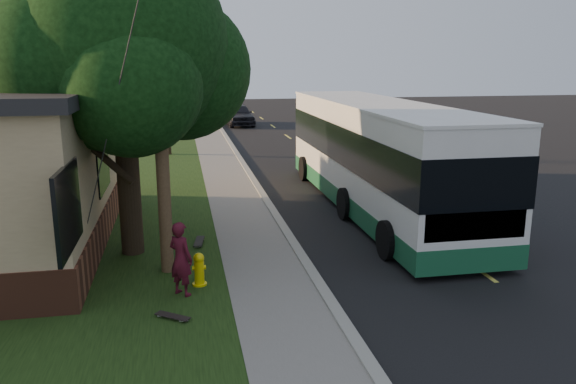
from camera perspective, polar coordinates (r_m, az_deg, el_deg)
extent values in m
plane|color=black|center=(13.04, 2.68, -8.84)|extent=(120.00, 120.00, 0.00)
cube|color=black|center=(23.31, 6.50, 1.08)|extent=(8.00, 80.00, 0.01)
cube|color=gray|center=(22.45, -3.29, 0.81)|extent=(0.25, 80.00, 0.12)
cube|color=slate|center=(22.35, -5.83, 0.65)|extent=(2.00, 80.00, 0.08)
cube|color=black|center=(22.33, -14.81, 0.25)|extent=(5.00, 80.00, 0.07)
cylinder|color=yellow|center=(12.59, -9.01, -8.13)|extent=(0.22, 0.22, 0.55)
sphere|color=yellow|center=(12.47, -9.06, -6.66)|extent=(0.24, 0.24, 0.24)
cylinder|color=yellow|center=(12.55, -9.03, -7.60)|extent=(0.30, 0.10, 0.10)
cylinder|color=yellow|center=(12.55, -9.03, -7.60)|extent=(0.10, 0.18, 0.10)
cylinder|color=yellow|center=(12.69, -8.96, -9.21)|extent=(0.32, 0.32, 0.04)
cylinder|color=#473321|center=(12.74, -13.09, 11.43)|extent=(0.30, 0.30, 9.00)
cylinder|color=#2D2D30|center=(11.76, -17.48, 7.27)|extent=(2.52, 3.21, 7.60)
cylinder|color=black|center=(14.57, -15.92, 1.55)|extent=(0.56, 0.56, 4.00)
sphere|color=black|center=(14.30, -16.75, 14.20)|extent=(5.20, 5.20, 5.20)
sphere|color=black|center=(14.83, -10.87, 12.14)|extent=(3.60, 3.60, 3.60)
sphere|color=black|center=(14.06, -21.81, 12.62)|extent=(3.80, 3.80, 3.80)
sphere|color=black|center=(12.98, -15.70, 10.43)|extent=(3.20, 3.20, 3.20)
sphere|color=black|center=(15.77, -18.60, 15.40)|extent=(3.40, 3.40, 3.40)
sphere|color=black|center=(15.49, -13.09, 18.01)|extent=(3.00, 3.00, 3.00)
cylinder|color=black|center=(29.91, -12.13, 6.90)|extent=(0.24, 0.24, 3.30)
cylinder|color=black|center=(29.78, -12.28, 10.05)|extent=(1.38, 0.57, 2.01)
cylinder|color=black|center=(29.78, -12.28, 10.05)|extent=(0.74, 1.21, 1.58)
cylinder|color=black|center=(29.78, -12.28, 10.05)|extent=(0.65, 1.05, 1.95)
cylinder|color=black|center=(29.78, -12.28, 10.05)|extent=(1.28, 0.53, 1.33)
cylinder|color=black|center=(29.78, -12.28, 10.05)|extent=(0.75, 1.21, 1.70)
cylinder|color=black|center=(41.86, -11.16, 8.51)|extent=(0.24, 0.24, 3.03)
cylinder|color=black|center=(41.77, -11.26, 10.58)|extent=(1.38, 0.57, 2.01)
cylinder|color=black|center=(41.77, -11.26, 10.58)|extent=(0.74, 1.21, 1.58)
cylinder|color=black|center=(41.77, -11.26, 10.58)|extent=(0.65, 1.05, 1.95)
cylinder|color=black|center=(41.77, -11.26, 10.58)|extent=(1.28, 0.53, 1.33)
cylinder|color=black|center=(41.77, -11.26, 10.58)|extent=(0.75, 1.21, 1.70)
cylinder|color=#2D2D30|center=(45.90, -6.79, 10.53)|extent=(0.16, 0.16, 5.50)
imported|color=black|center=(45.85, -6.85, 12.72)|extent=(0.18, 0.22, 1.10)
cube|color=silver|center=(18.84, 9.00, 4.33)|extent=(2.73, 13.12, 2.95)
cube|color=#175332|center=(19.13, 8.84, -0.20)|extent=(2.75, 13.14, 0.60)
cube|color=black|center=(18.80, 9.03, 4.99)|extent=(2.77, 13.16, 1.20)
cube|color=black|center=(13.04, 18.67, -0.95)|extent=(2.43, 0.06, 1.75)
cube|color=yellow|center=(12.78, 19.14, 5.49)|extent=(1.75, 0.06, 0.38)
cube|color=#FFF2CC|center=(13.01, 15.11, -6.53)|extent=(0.27, 0.04, 0.16)
cube|color=#FFF2CC|center=(13.79, 21.29, -5.86)|extent=(0.27, 0.04, 0.16)
cube|color=silver|center=(18.66, 9.17, 8.87)|extent=(2.78, 13.17, 0.08)
cylinder|color=black|center=(14.33, 10.11, -4.83)|extent=(0.31, 1.01, 1.01)
cylinder|color=black|center=(15.49, 19.62, -4.02)|extent=(0.31, 1.01, 1.01)
cylinder|color=black|center=(17.70, 5.85, -1.18)|extent=(0.31, 1.01, 1.01)
cylinder|color=black|center=(18.66, 13.92, -0.75)|extent=(0.31, 1.01, 1.01)
cylinder|color=black|center=(23.28, 1.69, 2.39)|extent=(0.31, 1.01, 1.01)
cylinder|color=black|center=(24.01, 8.08, 2.60)|extent=(0.31, 1.01, 1.01)
imported|color=#440D1A|center=(11.98, -10.83, -6.66)|extent=(0.69, 0.68, 1.60)
cube|color=black|center=(15.37, -9.01, -4.94)|extent=(0.34, 0.90, 0.02)
cylinder|color=silver|center=(15.10, -9.12, -5.46)|extent=(0.20, 0.08, 0.05)
cylinder|color=silver|center=(15.68, -8.89, -4.74)|extent=(0.20, 0.08, 0.05)
cube|color=black|center=(11.22, -11.64, -12.23)|extent=(0.70, 0.58, 0.02)
cylinder|color=silver|center=(11.09, -10.54, -12.69)|extent=(0.13, 0.16, 0.05)
cylinder|color=silver|center=(11.38, -12.69, -12.11)|extent=(0.13, 0.16, 0.05)
imported|color=black|center=(43.29, -5.10, 7.85)|extent=(2.36, 4.98, 1.64)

